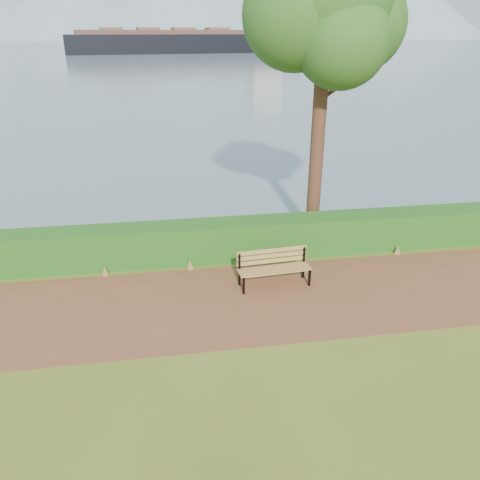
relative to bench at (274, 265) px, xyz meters
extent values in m
plane|color=#4E5D1A|center=(-0.81, -0.97, -0.49)|extent=(140.00, 140.00, 0.00)
cube|color=brown|center=(-0.81, -0.67, -0.49)|extent=(40.00, 3.40, 0.01)
cube|color=#1D4F16|center=(-0.81, 1.63, 0.01)|extent=(32.00, 0.85, 1.00)
cube|color=#42556A|center=(-0.81, 259.03, -0.49)|extent=(700.00, 510.00, 0.00)
cone|color=gray|center=(-60.81, 394.03, 23.51)|extent=(160.00, 160.00, 48.00)
cone|color=gray|center=(109.19, 399.03, 24.51)|extent=(170.00, 170.00, 50.00)
cone|color=gray|center=(199.19, 409.03, 28.51)|extent=(150.00, 150.00, 58.00)
cone|color=gray|center=(-10.81, 429.03, 17.01)|extent=(120.00, 120.00, 35.00)
cone|color=gray|center=(149.19, 424.03, 19.51)|extent=(130.00, 130.00, 40.00)
cube|color=black|center=(-0.77, -0.36, -0.28)|extent=(0.05, 0.06, 0.43)
cube|color=black|center=(-0.81, 0.06, -0.09)|extent=(0.05, 0.06, 0.82)
cube|color=black|center=(-0.79, -0.15, -0.09)|extent=(0.09, 0.50, 0.05)
cube|color=black|center=(0.82, -0.23, -0.28)|extent=(0.05, 0.06, 0.43)
cube|color=black|center=(0.79, 0.18, -0.09)|extent=(0.05, 0.06, 0.82)
cube|color=black|center=(0.80, -0.02, -0.09)|extent=(0.09, 0.50, 0.05)
cube|color=olive|center=(0.02, -0.27, -0.07)|extent=(1.72, 0.22, 0.03)
cube|color=olive|center=(0.01, -0.15, -0.07)|extent=(1.72, 0.22, 0.03)
cube|color=olive|center=(0.00, -0.03, -0.07)|extent=(1.72, 0.22, 0.03)
cube|color=olive|center=(-0.01, 0.09, -0.07)|extent=(1.72, 0.22, 0.03)
cube|color=olive|center=(-0.01, 0.15, 0.05)|extent=(1.71, 0.18, 0.10)
cube|color=olive|center=(-0.01, 0.15, 0.18)|extent=(1.71, 0.18, 0.10)
cube|color=olive|center=(-0.01, 0.15, 0.32)|extent=(1.71, 0.18, 0.10)
cylinder|color=#3A2117|center=(1.77, 2.69, 2.92)|extent=(0.38, 0.38, 6.83)
sphere|color=#1A4416|center=(2.65, 2.86, 5.20)|extent=(2.47, 2.47, 2.47)
sphere|color=#1A4416|center=(0.99, 2.60, 5.39)|extent=(2.66, 2.66, 2.66)
sphere|color=#1A4416|center=(1.97, 1.99, 4.82)|extent=(2.28, 2.28, 2.28)
cylinder|color=#3A2117|center=(2.20, 2.69, 3.68)|extent=(1.00, 0.11, 0.75)
cylinder|color=#3A2117|center=(1.39, 2.78, 4.16)|extent=(0.77, 0.36, 0.68)
cube|color=black|center=(6.45, 130.21, 0.93)|extent=(67.22, 20.00, 6.64)
cube|color=#4B352D|center=(6.45, 130.21, 4.82)|extent=(61.81, 18.20, 1.14)
cube|color=silver|center=(27.48, 133.30, 9.95)|extent=(9.59, 8.99, 10.44)
cube|color=brown|center=(-14.57, 127.11, 5.58)|extent=(6.54, 7.02, 0.76)
cube|color=brown|center=(-5.18, 128.49, 5.58)|extent=(6.54, 7.02, 0.76)
cube|color=brown|center=(4.20, 129.87, 5.58)|extent=(6.54, 7.02, 0.76)
cube|color=brown|center=(13.59, 131.26, 5.58)|extent=(6.54, 7.02, 0.76)
camera|label=1|loc=(-2.32, -9.55, 5.04)|focal=35.00mm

